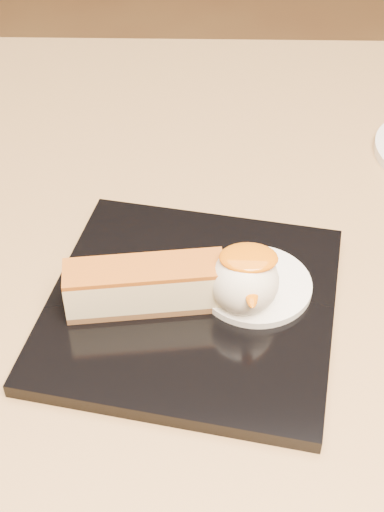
{
  "coord_description": "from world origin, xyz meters",
  "views": [
    {
      "loc": [
        -0.04,
        -0.48,
        1.13
      ],
      "look_at": [
        -0.05,
        -0.07,
        0.76
      ],
      "focal_mm": 50.0,
      "sensor_mm": 36.0,
      "label": 1
    }
  ],
  "objects_px": {
    "cheesecake": "(145,286)",
    "table": "(246,352)",
    "ice_cream_scoop": "(245,281)",
    "dessert_plate": "(191,305)"
  },
  "relations": [
    {
      "from": "table",
      "to": "ice_cream_scoop",
      "type": "bearing_deg",
      "value": -98.13
    },
    {
      "from": "dessert_plate",
      "to": "ice_cream_scoop",
      "type": "height_order",
      "value": "ice_cream_scoop"
    },
    {
      "from": "cheesecake",
      "to": "ice_cream_scoop",
      "type": "relative_size",
      "value": 2.38
    },
    {
      "from": "dessert_plate",
      "to": "cheesecake",
      "type": "relative_size",
      "value": 1.78
    },
    {
      "from": "ice_cream_scoop",
      "to": "dessert_plate",
      "type": "bearing_deg",
      "value": 172.87
    },
    {
      "from": "ice_cream_scoop",
      "to": "table",
      "type": "bearing_deg",
      "value": 81.87
    },
    {
      "from": "cheesecake",
      "to": "table",
      "type": "bearing_deg",
      "value": 39.84
    },
    {
      "from": "table",
      "to": "cheesecake",
      "type": "xyz_separation_m",
      "value": [
        -0.09,
        -0.1,
        0.19
      ]
    },
    {
      "from": "dessert_plate",
      "to": "cheesecake",
      "type": "distance_m",
      "value": 0.04
    },
    {
      "from": "dessert_plate",
      "to": "ice_cream_scoop",
      "type": "distance_m",
      "value": 0.05
    }
  ]
}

